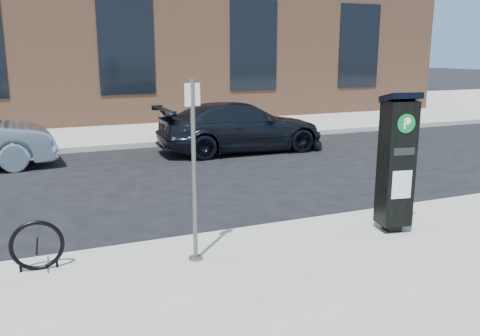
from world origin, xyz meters
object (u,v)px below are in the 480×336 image
parking_kiosk (396,161)px  bike_rack (37,246)px  sign_pole (194,173)px  car_dark (241,127)px

parking_kiosk → bike_rack: 5.09m
sign_pole → bike_rack: size_ratio=3.59×
parking_kiosk → bike_rack: (-5.00, 0.55, -0.76)m
parking_kiosk → bike_rack: size_ratio=3.23×
car_dark → sign_pole: bearing=154.5°
car_dark → parking_kiosk: bearing=176.9°
bike_rack → car_dark: 8.82m
parking_kiosk → sign_pole: 3.10m
bike_rack → car_dark: size_ratio=0.14×
parking_kiosk → bike_rack: bearing=-176.0°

